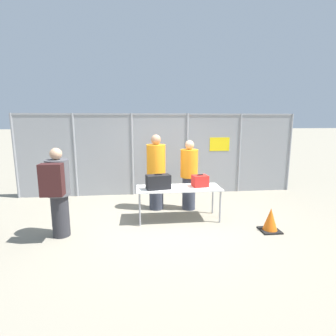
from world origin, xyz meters
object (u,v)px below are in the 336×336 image
(security_worker_far, at_px, (156,171))
(suitcase_red, at_px, (200,181))
(suitcase_black, at_px, (158,182))
(utility_trailer, at_px, (210,167))
(traveler_hooded, at_px, (57,189))
(security_worker_near, at_px, (189,174))
(traffic_cone, at_px, (270,221))
(inspection_table, at_px, (179,190))

(security_worker_far, bearing_deg, suitcase_red, 168.28)
(suitcase_black, xyz_separation_m, utility_trailer, (2.30, 4.21, -0.49))
(traveler_hooded, distance_m, security_worker_far, 2.36)
(suitcase_red, height_order, security_worker_far, security_worker_far)
(security_worker_near, distance_m, utility_trailer, 3.82)
(suitcase_red, height_order, traffic_cone, suitcase_red)
(traffic_cone, bearing_deg, suitcase_black, 160.78)
(suitcase_red, bearing_deg, utility_trailer, 71.53)
(inspection_table, relative_size, traffic_cone, 3.89)
(inspection_table, height_order, suitcase_red, suitcase_red)
(suitcase_black, height_order, suitcase_red, suitcase_black)
(inspection_table, distance_m, suitcase_red, 0.52)
(security_worker_near, relative_size, utility_trailer, 0.46)
(traveler_hooded, height_order, traffic_cone, traveler_hooded)
(inspection_table, distance_m, traffic_cone, 1.95)
(traveler_hooded, distance_m, traffic_cone, 4.11)
(inspection_table, bearing_deg, security_worker_near, 61.94)
(suitcase_red, bearing_deg, security_worker_near, 101.98)
(security_worker_near, height_order, utility_trailer, security_worker_near)
(suitcase_red, bearing_deg, traffic_cone, -35.33)
(suitcase_black, xyz_separation_m, traveler_hooded, (-1.88, -0.57, 0.04))
(suitcase_black, height_order, security_worker_near, security_worker_near)
(suitcase_black, height_order, traffic_cone, suitcase_black)
(security_worker_far, xyz_separation_m, traffic_cone, (2.15, -1.58, -0.73))
(utility_trailer, xyz_separation_m, traffic_cone, (-0.14, -4.96, -0.17))
(suitcase_red, relative_size, security_worker_far, 0.20)
(suitcase_red, bearing_deg, traveler_hooded, -166.20)
(inspection_table, xyz_separation_m, security_worker_near, (0.35, 0.66, 0.21))
(security_worker_near, distance_m, security_worker_far, 0.80)
(suitcase_black, distance_m, traveler_hooded, 1.97)
(suitcase_red, distance_m, security_worker_near, 0.62)
(inspection_table, height_order, traffic_cone, inspection_table)
(security_worker_far, bearing_deg, utility_trailer, -98.10)
(suitcase_black, distance_m, security_worker_near, 1.08)
(suitcase_red, bearing_deg, suitcase_black, -172.80)
(suitcase_red, relative_size, utility_trailer, 0.10)
(traveler_hooded, distance_m, utility_trailer, 6.37)
(suitcase_black, bearing_deg, security_worker_far, 89.34)
(traveler_hooded, bearing_deg, traffic_cone, -14.82)
(inspection_table, height_order, utility_trailer, inspection_table)
(traveler_hooded, xyz_separation_m, utility_trailer, (4.18, 4.78, -0.54))
(inspection_table, distance_m, utility_trailer, 4.54)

